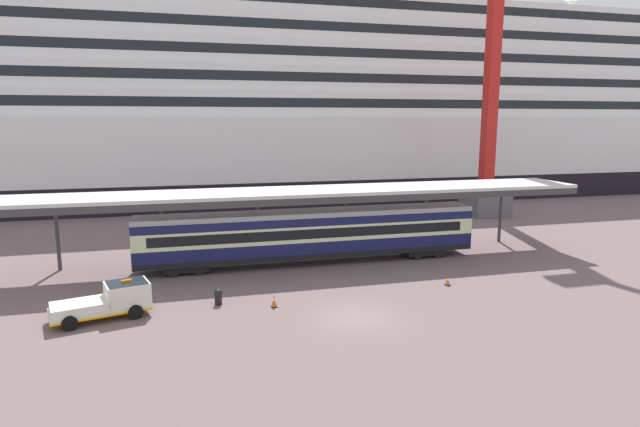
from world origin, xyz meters
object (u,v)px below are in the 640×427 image
object	(u,v)px
service_truck	(110,300)
traffic_cone_mid	(448,281)
train_carriage	(311,234)
dockside_crane	(496,69)
cruise_ship	(319,111)
traffic_cone_near	(274,301)
quay_bollard	(218,296)

from	to	relation	value
service_truck	traffic_cone_mid	bearing A→B (deg)	1.11
train_carriage	traffic_cone_mid	xyz separation A→B (m)	(7.54, -7.68, -2.00)
dockside_crane	cruise_ship	bearing A→B (deg)	118.62
cruise_ship	traffic_cone_mid	size ratio (longest dim) A/B	238.64
traffic_cone_near	traffic_cone_mid	xyz separation A→B (m)	(11.94, 1.18, -0.06)
cruise_ship	service_truck	size ratio (longest dim) A/B	27.99
traffic_cone_mid	traffic_cone_near	bearing A→B (deg)	-174.38
traffic_cone_near	quay_bollard	size ratio (longest dim) A/B	0.80
traffic_cone_near	quay_bollard	distance (m)	3.41
train_carriage	dockside_crane	bearing A→B (deg)	31.24
quay_bollard	dockside_crane	bearing A→B (deg)	34.95
train_carriage	cruise_ship	bearing A→B (deg)	74.56
quay_bollard	traffic_cone_mid	bearing A→B (deg)	-0.38
service_truck	dockside_crane	distance (m)	47.41
cruise_ship	traffic_cone_near	size ratio (longest dim) A/B	203.16
traffic_cone_near	dockside_crane	size ratio (longest dim) A/B	0.01
traffic_cone_near	train_carriage	bearing A→B (deg)	63.57
cruise_ship	traffic_cone_mid	xyz separation A→B (m)	(-3.57, -47.91, -11.99)
service_truck	traffic_cone_near	size ratio (longest dim) A/B	7.26
cruise_ship	quay_bollard	bearing A→B (deg)	-111.33
traffic_cone_mid	dockside_crane	distance (m)	32.84
train_carriage	quay_bollard	bearing A→B (deg)	-134.92
traffic_cone_mid	quay_bollard	size ratio (longest dim) A/B	0.68
cruise_ship	service_truck	world-z (taller)	cruise_ship
service_truck	quay_bollard	bearing A→B (deg)	4.90
cruise_ship	quay_bollard	distance (m)	52.66
quay_bollard	traffic_cone_near	bearing A→B (deg)	-22.02
train_carriage	dockside_crane	xyz separation A→B (m)	(24.84, 15.07, 14.19)
train_carriage	quay_bollard	xyz separation A→B (m)	(-7.56, -7.58, -1.80)
dockside_crane	traffic_cone_mid	bearing A→B (deg)	-127.25
train_carriage	traffic_cone_near	bearing A→B (deg)	-116.43
traffic_cone_mid	service_truck	bearing A→B (deg)	-178.89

